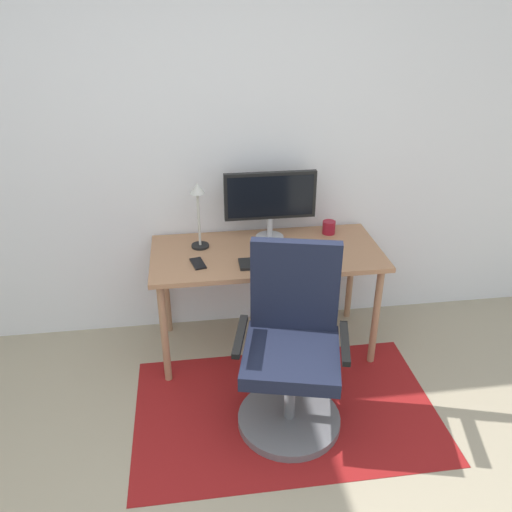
{
  "coord_description": "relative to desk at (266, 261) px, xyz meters",
  "views": [
    {
      "loc": [
        -0.01,
        -1.01,
        2.15
      ],
      "look_at": [
        0.34,
        1.56,
        0.81
      ],
      "focal_mm": 36.5,
      "sensor_mm": 36.0,
      "label": 1
    }
  ],
  "objects": [
    {
      "name": "computer_mouse",
      "position": [
        0.32,
        -0.19,
        0.09
      ],
      "size": [
        0.06,
        0.1,
        0.03
      ],
      "primitive_type": "ellipsoid",
      "color": "white",
      "rests_on": "desk"
    },
    {
      "name": "coffee_cup",
      "position": [
        0.44,
        0.2,
        0.11
      ],
      "size": [
        0.08,
        0.08,
        0.09
      ],
      "primitive_type": "cylinder",
      "color": "maroon",
      "rests_on": "desk"
    },
    {
      "name": "keyboard",
      "position": [
        0.03,
        -0.17,
        0.08
      ],
      "size": [
        0.43,
        0.13,
        0.02
      ],
      "primitive_type": "cube",
      "color": "black",
      "rests_on": "desk"
    },
    {
      "name": "office_chair",
      "position": [
        0.03,
        -0.66,
        -0.23
      ],
      "size": [
        0.64,
        0.59,
        1.02
      ],
      "rotation": [
        0.0,
        0.0,
        -0.24
      ],
      "color": "slate",
      "rests_on": "ground"
    },
    {
      "name": "desk",
      "position": [
        0.0,
        0.0,
        0.0
      ],
      "size": [
        1.41,
        0.65,
        0.71
      ],
      "color": "#A67450",
      "rests_on": "ground"
    },
    {
      "name": "area_rug",
      "position": [
        0.02,
        -0.62,
        -0.63
      ],
      "size": [
        1.7,
        1.05,
        0.01
      ],
      "primitive_type": "cube",
      "color": "maroon",
      "rests_on": "ground"
    },
    {
      "name": "wall_back",
      "position": [
        -0.44,
        0.39,
        0.66
      ],
      "size": [
        6.0,
        0.1,
        2.6
      ],
      "primitive_type": "cube",
      "color": "white",
      "rests_on": "ground"
    },
    {
      "name": "desk_lamp",
      "position": [
        -0.4,
        0.11,
        0.34
      ],
      "size": [
        0.11,
        0.11,
        0.42
      ],
      "color": "black",
      "rests_on": "desk"
    },
    {
      "name": "monitor",
      "position": [
        0.05,
        0.18,
        0.34
      ],
      "size": [
        0.58,
        0.18,
        0.44
      ],
      "color": "#B2B2B7",
      "rests_on": "desk"
    },
    {
      "name": "cell_phone",
      "position": [
        -0.42,
        -0.12,
        0.08
      ],
      "size": [
        0.1,
        0.15,
        0.01
      ],
      "primitive_type": "cube",
      "rotation": [
        0.0,
        0.0,
        0.23
      ],
      "color": "black",
      "rests_on": "desk"
    }
  ]
}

